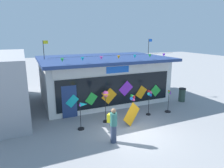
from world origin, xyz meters
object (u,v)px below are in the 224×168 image
wind_spinner_center_right (149,96)px  person_near_camera (113,125)px  display_kite_on_ground (132,114)px  wind_spinner_left (106,98)px  wind_spinner_center_left (132,101)px  trash_bin (182,95)px  kite_shop_building (102,78)px  wind_spinner_right (169,102)px  wind_spinner_far_left (83,111)px

wind_spinner_center_right → person_near_camera: size_ratio=0.99×
display_kite_on_ground → wind_spinner_left: bearing=142.8°
wind_spinner_center_left → wind_spinner_center_right: (1.31, 0.20, 0.05)m
person_near_camera → wind_spinner_center_right: bearing=-12.9°
wind_spinner_center_left → trash_bin: 5.37m
kite_shop_building → person_near_camera: kite_shop_building is taller
wind_spinner_center_left → person_near_camera: person_near_camera is taller
person_near_camera → display_kite_on_ground: 2.17m
wind_spinner_left → wind_spinner_right: bearing=-3.1°
wind_spinner_far_left → person_near_camera: bearing=-64.7°
person_near_camera → display_kite_on_ground: size_ratio=1.44×
display_kite_on_ground → wind_spinner_center_right: bearing=25.1°
person_near_camera → kite_shop_building: bearing=28.4°
wind_spinner_center_right → trash_bin: (3.82, 1.24, -0.70)m
wind_spinner_far_left → trash_bin: bearing=10.1°
kite_shop_building → wind_spinner_right: size_ratio=6.12×
wind_spinner_right → display_kite_on_ground: (-3.11, -0.67, -0.10)m
wind_spinner_far_left → kite_shop_building: bearing=57.8°
wind_spinner_left → wind_spinner_center_right: 2.89m
wind_spinner_center_right → trash_bin: wind_spinner_center_right is taller
wind_spinner_right → person_near_camera: bearing=-157.7°
kite_shop_building → wind_spinner_far_left: 5.43m
wind_spinner_far_left → wind_spinner_right: (5.72, 0.09, -0.32)m
wind_spinner_left → wind_spinner_right: size_ratio=1.23×
kite_shop_building → person_near_camera: 6.79m
wind_spinner_right → kite_shop_building: bearing=122.5°
kite_shop_building → display_kite_on_ground: bearing=-92.9°
trash_bin → wind_spinner_right: bearing=-150.4°
wind_spinner_left → display_kite_on_ground: wind_spinner_left is taller
wind_spinner_left → trash_bin: (6.69, 1.13, -0.96)m
trash_bin → display_kite_on_ground: display_kite_on_ground is taller
wind_spinner_center_right → wind_spinner_right: size_ratio=1.09×
wind_spinner_far_left → wind_spinner_center_right: (4.29, 0.20, 0.17)m
wind_spinner_right → display_kite_on_ground: bearing=-167.8°
wind_spinner_center_right → wind_spinner_right: 1.52m
wind_spinner_left → wind_spinner_right: (4.30, -0.23, -0.76)m
display_kite_on_ground → wind_spinner_right: bearing=12.2°
kite_shop_building → wind_spinner_right: bearing=-57.5°
kite_shop_building → wind_spinner_left: (-1.45, -4.24, -0.20)m
wind_spinner_right → wind_spinner_center_left: bearing=-178.1°
wind_spinner_right → wind_spinner_far_left: bearing=-179.1°
kite_shop_building → display_kite_on_ground: 5.26m
wind_spinner_center_right → wind_spinner_left: bearing=177.7°
wind_spinner_left → person_near_camera: wind_spinner_left is taller
kite_shop_building → trash_bin: bearing=-30.7°
trash_bin → display_kite_on_ground: bearing=-159.7°
kite_shop_building → wind_spinner_far_left: size_ratio=6.19×
trash_bin → display_kite_on_ground: size_ratio=0.88×
person_near_camera → trash_bin: person_near_camera is taller
wind_spinner_left → wind_spinner_center_left: 1.62m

